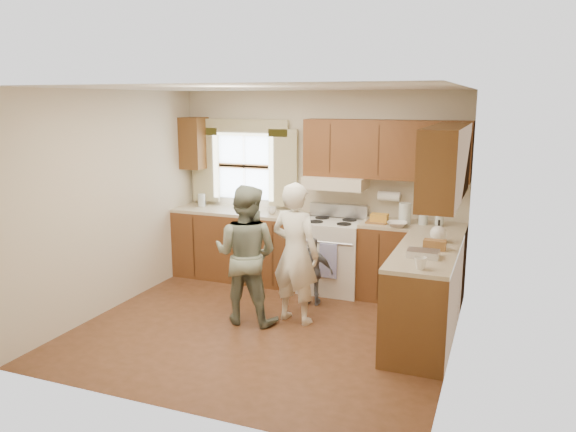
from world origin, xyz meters
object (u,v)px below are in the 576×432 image
at_px(stove, 332,254).
at_px(woman_right, 246,254).
at_px(woman_left, 295,253).
at_px(child, 313,271).

bearing_deg(stove, woman_right, -113.35).
bearing_deg(woman_left, woman_right, 32.63).
xyz_separation_m(woman_right, child, (0.51, 0.74, -0.35)).
distance_m(woman_right, child, 0.96).
distance_m(stove, woman_right, 1.47).
bearing_deg(woman_left, stove, -82.22).
xyz_separation_m(stove, child, (-0.06, -0.59, -0.06)).
xyz_separation_m(stove, woman_left, (-0.08, -1.14, 0.30)).
bearing_deg(stove, child, -96.02).
height_order(stove, child, stove).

